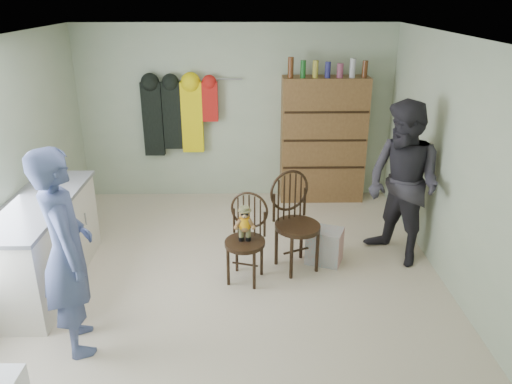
{
  "coord_description": "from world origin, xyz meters",
  "views": [
    {
      "loc": [
        0.17,
        -4.6,
        2.89
      ],
      "look_at": [
        0.25,
        0.2,
        0.95
      ],
      "focal_mm": 35.0,
      "sensor_mm": 36.0,
      "label": 1
    }
  ],
  "objects_px": {
    "chair_front": "(246,232)",
    "chair_far": "(295,218)",
    "counter": "(43,244)",
    "dresser": "(323,139)"
  },
  "relations": [
    {
      "from": "chair_far",
      "to": "counter",
      "type": "bearing_deg",
      "value": 161.85
    },
    {
      "from": "chair_front",
      "to": "chair_far",
      "type": "bearing_deg",
      "value": 42.31
    },
    {
      "from": "dresser",
      "to": "chair_far",
      "type": "bearing_deg",
      "value": -106.29
    },
    {
      "from": "chair_front",
      "to": "dresser",
      "type": "distance_m",
      "value": 2.51
    },
    {
      "from": "counter",
      "to": "chair_front",
      "type": "distance_m",
      "value": 2.1
    },
    {
      "from": "counter",
      "to": "chair_far",
      "type": "xyz_separation_m",
      "value": [
        2.62,
        0.33,
        0.12
      ]
    },
    {
      "from": "chair_front",
      "to": "chair_far",
      "type": "height_order",
      "value": "chair_far"
    },
    {
      "from": "chair_far",
      "to": "dresser",
      "type": "distance_m",
      "value": 2.08
    },
    {
      "from": "chair_front",
      "to": "counter",
      "type": "bearing_deg",
      "value": -161.12
    },
    {
      "from": "counter",
      "to": "dresser",
      "type": "height_order",
      "value": "dresser"
    }
  ]
}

